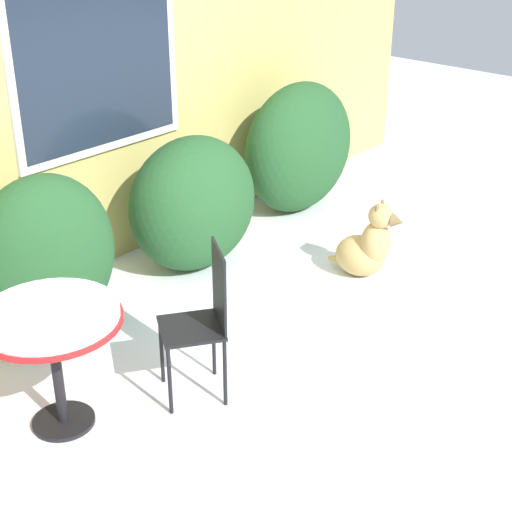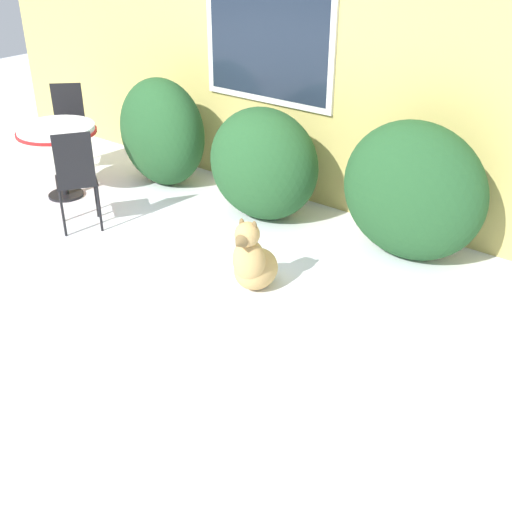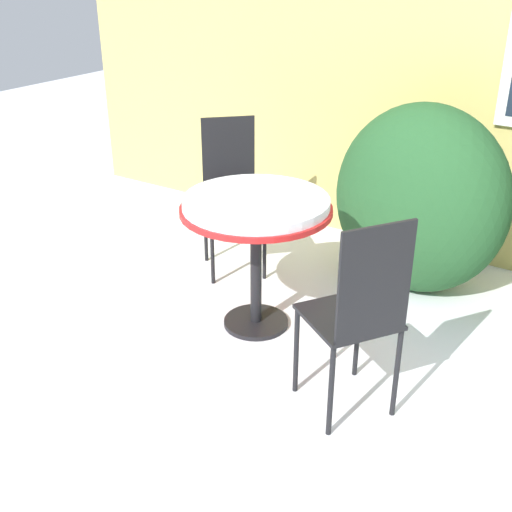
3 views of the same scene
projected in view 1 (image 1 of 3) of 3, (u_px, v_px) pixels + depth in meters
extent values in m
plane|color=white|center=(325.00, 359.00, 5.09)|extent=(16.00, 16.00, 0.00)
cube|color=tan|center=(91.00, 61.00, 5.69)|extent=(8.00, 0.06, 3.21)
cube|color=silver|center=(97.00, 62.00, 5.67)|extent=(1.50, 0.04, 1.35)
cube|color=#1E2838|center=(98.00, 62.00, 5.66)|extent=(1.38, 0.01, 1.23)
ellipsoid|color=#235128|center=(45.00, 257.00, 5.16)|extent=(1.03, 0.70, 1.13)
ellipsoid|color=#235128|center=(193.00, 204.00, 6.07)|extent=(1.11, 0.81, 1.06)
ellipsoid|color=#235128|center=(299.00, 148.00, 7.08)|extent=(1.24, 0.71, 1.18)
cylinder|color=black|center=(64.00, 421.00, 4.50)|extent=(0.36, 0.36, 0.03)
cylinder|color=black|center=(57.00, 373.00, 4.36)|extent=(0.06, 0.06, 0.64)
cylinder|color=red|center=(50.00, 321.00, 4.20)|extent=(0.78, 0.78, 0.03)
cylinder|color=white|center=(49.00, 315.00, 4.19)|extent=(0.75, 0.75, 0.05)
cube|color=black|center=(191.00, 328.00, 4.57)|extent=(0.50, 0.50, 0.02)
cube|color=black|center=(219.00, 287.00, 4.49)|extent=(0.20, 0.28, 0.49)
cylinder|color=black|center=(162.00, 351.00, 4.77)|extent=(0.02, 0.02, 0.45)
cylinder|color=black|center=(170.00, 381.00, 4.49)|extent=(0.02, 0.02, 0.45)
cylinder|color=black|center=(214.00, 344.00, 4.85)|extent=(0.02, 0.02, 0.45)
cylinder|color=black|center=(225.00, 373.00, 4.57)|extent=(0.02, 0.02, 0.45)
ellipsoid|color=tan|center=(360.00, 255.00, 6.09)|extent=(0.40, 0.45, 0.32)
ellipsoid|color=tan|center=(375.00, 243.00, 5.98)|extent=(0.30, 0.27, 0.35)
sphere|color=tan|center=(381.00, 216.00, 5.86)|extent=(0.19, 0.19, 0.19)
cone|color=brown|center=(398.00, 221.00, 5.81)|extent=(0.12, 0.11, 0.10)
ellipsoid|color=brown|center=(377.00, 209.00, 5.80)|extent=(0.05, 0.03, 0.09)
ellipsoid|color=brown|center=(382.00, 204.00, 5.88)|extent=(0.05, 0.03, 0.09)
ellipsoid|color=tan|center=(338.00, 260.00, 6.21)|extent=(0.10, 0.19, 0.06)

